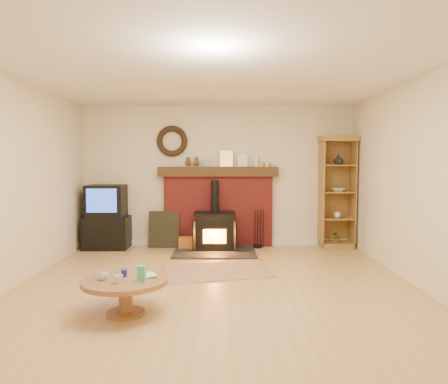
{
  "coord_description": "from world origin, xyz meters",
  "views": [
    {
      "loc": [
        0.09,
        -4.7,
        1.53
      ],
      "look_at": [
        0.1,
        1.0,
        1.13
      ],
      "focal_mm": 32.0,
      "sensor_mm": 36.0,
      "label": 1
    }
  ],
  "objects_px": {
    "curio_cabinet": "(337,192)",
    "coffee_table": "(125,285)",
    "wood_stove": "(215,232)",
    "tv_unit": "(107,218)"
  },
  "relations": [
    {
      "from": "curio_cabinet",
      "to": "coffee_table",
      "type": "xyz_separation_m",
      "value": [
        -3.07,
        -3.3,
        -0.71
      ]
    },
    {
      "from": "wood_stove",
      "to": "coffee_table",
      "type": "bearing_deg",
      "value": -105.68
    },
    {
      "from": "coffee_table",
      "to": "tv_unit",
      "type": "bearing_deg",
      "value": 109.19
    },
    {
      "from": "tv_unit",
      "to": "curio_cabinet",
      "type": "relative_size",
      "value": 0.57
    },
    {
      "from": "curio_cabinet",
      "to": "coffee_table",
      "type": "distance_m",
      "value": 4.56
    },
    {
      "from": "curio_cabinet",
      "to": "coffee_table",
      "type": "height_order",
      "value": "curio_cabinet"
    },
    {
      "from": "wood_stove",
      "to": "curio_cabinet",
      "type": "bearing_deg",
      "value": 7.36
    },
    {
      "from": "tv_unit",
      "to": "curio_cabinet",
      "type": "height_order",
      "value": "curio_cabinet"
    },
    {
      "from": "wood_stove",
      "to": "curio_cabinet",
      "type": "height_order",
      "value": "curio_cabinet"
    },
    {
      "from": "wood_stove",
      "to": "tv_unit",
      "type": "relative_size",
      "value": 1.21
    }
  ]
}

